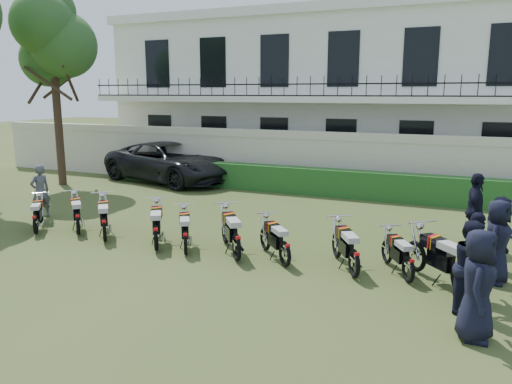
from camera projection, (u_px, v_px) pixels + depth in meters
ground at (184, 242)px, 12.81m from camera, size 100.00×100.00×0.00m
perimeter_wall at (290, 159)px, 19.76m from camera, size 30.00×0.35×2.30m
hedge at (308, 181)px, 18.78m from camera, size 18.00×0.60×1.00m
building at (332, 94)px, 24.61m from camera, size 20.40×9.60×7.40m
tree_west_near at (52, 38)px, 19.66m from camera, size 3.40×3.20×7.90m
motorcycle_0 at (35, 219)px, 13.36m from camera, size 1.19×1.38×0.95m
motorcycle_1 at (77, 218)px, 13.33m from camera, size 1.40×1.38×1.02m
motorcycle_2 at (104, 224)px, 12.67m from camera, size 1.36×1.56×1.08m
motorcycle_3 at (156, 232)px, 11.95m from camera, size 1.16×1.72×1.08m
motorcycle_4 at (185, 237)px, 11.69m from camera, size 1.04×1.58×0.99m
motorcycle_5 at (237, 240)px, 11.23m from camera, size 1.32×1.67×1.11m
motorcycle_6 at (285, 248)px, 10.87m from camera, size 1.30×1.38×0.99m
motorcycle_7 at (354, 256)px, 10.22m from camera, size 1.04×1.70×1.04m
motorcycle_8 at (409, 263)px, 10.00m from camera, size 0.92×1.50×0.92m
motorcycle_9 at (464, 271)px, 9.25m from camera, size 1.50×1.60×1.14m
suv at (170, 162)px, 21.34m from camera, size 6.59×4.24×1.69m
inspector at (40, 191)px, 15.16m from camera, size 0.53×0.68×1.65m
officer_0 at (478, 285)px, 7.63m from camera, size 0.61×0.89×1.77m
officer_1 at (472, 266)px, 8.65m from camera, size 0.76×0.90×1.64m
officer_2 at (474, 256)px, 9.19m from camera, size 0.52×1.01×1.65m
officer_3 at (497, 242)px, 9.95m from camera, size 0.77×0.96×1.71m
officer_4 at (500, 233)px, 10.70m from camera, size 0.67×0.83×1.62m
officer_5 at (475, 211)px, 12.22m from camera, size 0.49×1.11×1.87m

